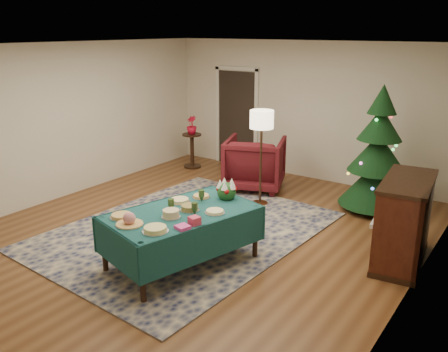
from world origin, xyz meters
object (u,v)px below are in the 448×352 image
Objects in this scene: floor_lamp at (262,125)px; potted_plant at (192,129)px; armchair at (255,161)px; side_table at (192,151)px; piano at (404,222)px; christmas_tree at (377,155)px; buffet_table at (181,222)px; gift_box at (194,221)px.

floor_lamp is 2.68m from potted_plant.
armchair is 1.92m from side_table.
armchair is 1.45× the size of side_table.
floor_lamp is 1.20× the size of piano.
potted_plant is 4.07m from christmas_tree.
buffet_table is at bearing -53.14° from potted_plant.
side_table is (-1.86, 0.44, -0.18)m from armchair.
buffet_table is 1.95× the size of armchair.
side_table is at bearing 159.22° from piano.
piano is (0.89, -1.63, -0.39)m from christmas_tree.
gift_box is at bearing -51.08° from side_table.
buffet_table is 2.84× the size of side_table.
potted_plant is at bearing 126.86° from buffet_table.
gift_box is 0.11× the size of armchair.
side_table is (-2.68, 3.58, -0.23)m from buffet_table.
floor_lamp reaches higher than piano.
floor_lamp is (-0.30, 2.46, 0.80)m from buffet_table.
armchair is at bearing 155.08° from piano.
armchair is 0.79× the size of piano.
floor_lamp is 2.82m from piano.
potted_plant is (-2.38, 1.12, -0.54)m from floor_lamp.
potted_plant is (-2.68, 3.58, 0.26)m from buffet_table.
floor_lamp is 4.24× the size of potted_plant.
floor_lamp is 0.78× the size of christmas_tree.
floor_lamp is 2.82m from side_table.
potted_plant is 0.18× the size of christmas_tree.
gift_box is at bearing -105.57° from christmas_tree.
floor_lamp reaches higher than armchair.
armchair reaches higher than buffet_table.
gift_box is at bearing 88.72° from armchair.
buffet_table is 5.46× the size of potted_plant.
side_table is at bearing 0.00° from potted_plant.
armchair is (-1.22, 3.37, -0.24)m from gift_box.
christmas_tree is (4.06, -0.25, 0.58)m from side_table.
floor_lamp is at bearing -152.86° from christmas_tree.
floor_lamp is at bearing 97.01° from buffet_table.
buffet_table is 4.47m from side_table.
gift_box is 3.59m from armchair.
christmas_tree is 1.54× the size of piano.
armchair is 0.52× the size of christmas_tree.
armchair is 0.66× the size of floor_lamp.
gift_box is 2.70m from piano.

